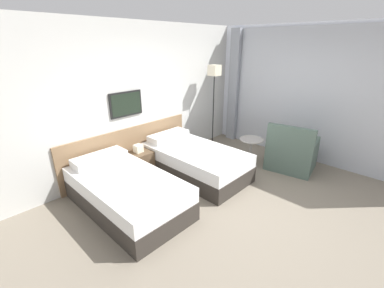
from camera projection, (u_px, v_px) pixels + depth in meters
name	position (u px, v px, depth m)	size (l,w,h in m)	color
ground_plane	(242.00, 206.00, 3.94)	(16.00, 16.00, 0.00)	slate
wall_headboard	(145.00, 101.00, 4.90)	(10.00, 0.10, 2.70)	silver
wall_window	(317.00, 96.00, 5.07)	(0.21, 4.75, 2.70)	white
bed_near_door	(126.00, 191.00, 3.82)	(1.06, 1.95, 0.64)	#332D28
bed_near_window	(194.00, 161.00, 4.82)	(1.06, 1.95, 0.64)	#332D28
nightstand	(140.00, 163.00, 4.79)	(0.42, 0.42, 0.60)	brown
floor_lamp	(214.00, 80.00, 5.61)	(0.24, 0.24, 1.89)	black
side_table	(251.00, 147.00, 5.07)	(0.46, 0.46, 0.58)	gray
armchair	(291.00, 154.00, 5.01)	(0.90, 0.96, 0.94)	#4C6056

